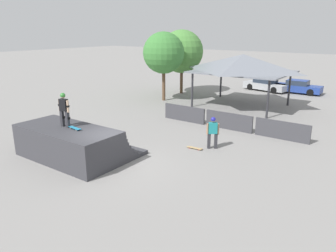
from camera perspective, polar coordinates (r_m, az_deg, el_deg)
The scene contains 12 objects.
ground_plane at distance 15.22m, azimuth -8.98°, elevation -6.85°, with size 160.00×160.00×0.00m, color gray.
quarter_pipe_ramp at distance 16.40m, azimuth -16.26°, elevation -2.93°, with size 5.27×3.92×1.55m.
skater_on_deck at distance 15.98m, azimuth -17.68°, elevation 3.09°, with size 0.70×0.25×1.63m.
skateboard_on_deck at distance 15.64m, azimuth -15.88°, elevation -0.36°, with size 0.87×0.32×0.09m.
bystander_walking at distance 16.99m, azimuth 7.81°, elevation -0.72°, with size 0.59×0.48×1.69m.
skateboard_on_ground at distance 17.09m, azimuth 4.74°, elevation -3.83°, with size 0.86×0.25×0.09m.
barrier_fence at distance 20.55m, azimuth 10.53°, elevation 0.83°, with size 9.61×0.12×1.05m.
pavilion_shelter at distance 26.63m, azimuth 12.90°, elevation 10.57°, with size 7.18×5.84×4.12m.
tree_beside_pavilion at distance 28.14m, azimuth -0.77°, elevation 12.61°, with size 3.48×3.48×5.81m.
tree_far_back at distance 31.53m, azimuth 2.41°, elevation 12.82°, with size 4.02×4.02×5.97m.
parked_car_silver at distance 34.60m, azimuth 16.68°, elevation 6.90°, with size 4.66×2.54×1.27m.
parked_car_blue at distance 34.28m, azimuth 21.74°, elevation 6.33°, with size 4.19×1.67×1.27m.
Camera 1 is at (9.97, -9.82, 5.99)m, focal length 35.00 mm.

